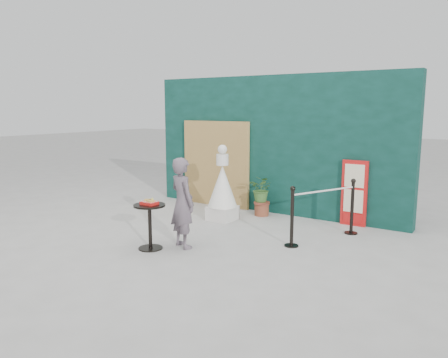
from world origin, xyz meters
TOP-DOWN VIEW (x-y plane):
  - ground at (0.00, 0.00)m, footprint 60.00×60.00m
  - back_wall at (0.00, 3.15)m, footprint 6.00×0.30m
  - bamboo_fence at (-1.40, 2.94)m, footprint 1.80×0.08m
  - woman at (-0.05, 0.04)m, footprint 0.64×0.53m
  - menu_board at (1.90, 2.95)m, footprint 0.50×0.07m
  - statue at (-0.50, 1.89)m, footprint 0.61×0.61m
  - cafe_table at (-0.43, -0.34)m, footprint 0.52×0.52m
  - food_basket at (-0.43, -0.34)m, footprint 0.26×0.19m
  - planter at (0.00, 2.66)m, footprint 0.51×0.44m
  - stanchion_barrier at (1.75, 1.72)m, footprint 0.84×1.54m

SIDE VIEW (x-z plane):
  - ground at x=0.00m, z-range 0.00..0.00m
  - stanchion_barrier at x=1.75m, z-range -0.02..1.01m
  - cafe_table at x=-0.43m, z-range 0.12..0.87m
  - planter at x=0.00m, z-range 0.07..0.94m
  - statue at x=-0.50m, z-range -0.14..1.42m
  - menu_board at x=1.90m, z-range 0.00..1.30m
  - woman at x=-0.05m, z-range 0.00..1.51m
  - food_basket at x=-0.43m, z-range 0.73..0.84m
  - bamboo_fence at x=-1.40m, z-range 0.00..2.00m
  - back_wall at x=0.00m, z-range 0.00..3.00m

